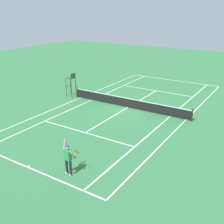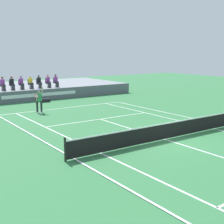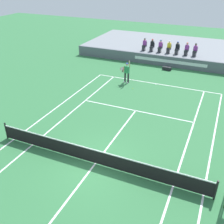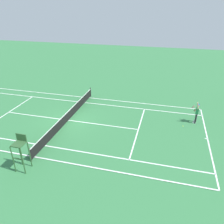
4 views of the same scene
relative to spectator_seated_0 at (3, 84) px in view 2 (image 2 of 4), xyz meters
The scene contains 15 objects.
ground_plane 18.44m from the spectator_seated_0, 80.08° to the right, with size 80.00×80.00×0.00m, color #337542.
court 18.44m from the spectator_seated_0, 80.08° to the right, with size 11.08×23.88×0.03m.
net 18.40m from the spectator_seated_0, 80.08° to the right, with size 11.98×0.10×1.07m.
barrier_wall 3.56m from the spectator_seated_0, 19.95° to the right, with size 21.37×0.25×1.09m.
bleacher_platform 5.11m from the spectator_seated_0, 50.53° to the left, with size 21.37×9.74×1.09m, color gray.
spectator_seated_0 is the anchor object (origin of this frame).
spectator_seated_1 0.86m from the spectator_seated_0, ahead, with size 0.44×0.60×1.27m.
spectator_seated_2 1.76m from the spectator_seated_0, ahead, with size 0.44×0.60×1.27m.
spectator_seated_3 2.69m from the spectator_seated_0, ahead, with size 0.44×0.60×1.27m.
spectator_seated_4 3.56m from the spectator_seated_0, ahead, with size 0.44×0.60×1.27m.
spectator_seated_5 4.52m from the spectator_seated_0, ahead, with size 0.44×0.60×1.27m.
spectator_seated_6 5.38m from the spectator_seated_0, ahead, with size 0.44×0.60×1.27m.
tennis_player 7.04m from the spectator_seated_0, 84.77° to the right, with size 0.81×0.62×2.08m.
tennis_ball 8.35m from the spectator_seated_0, 78.63° to the right, with size 0.07×0.07×0.07m, color #D1E533.
equipment_bag 4.18m from the spectator_seated_0, 35.24° to the right, with size 0.93×0.41×0.32m.
Camera 2 is at (-11.82, -11.85, 4.66)m, focal length 51.13 mm.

